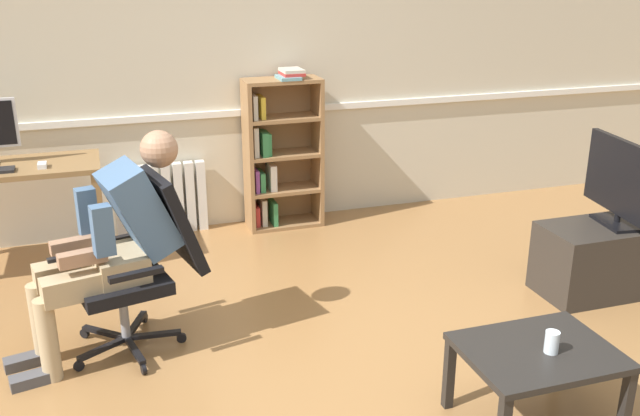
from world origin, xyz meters
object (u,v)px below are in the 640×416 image
object	(u,v)px
office_chair	(145,257)
tv_stand	(611,257)
person_seated	(111,242)
coffee_table	(538,359)
bookshelf	(278,153)
computer_mouse	(42,165)
tv_screen	(623,182)
drinking_glass	(552,342)
radiator	(161,199)

from	to	relation	value
office_chair	tv_stand	distance (m)	2.95
office_chair	tv_stand	size ratio (longest dim) A/B	1.03
person_seated	coffee_table	size ratio (longest dim) A/B	1.78
bookshelf	office_chair	xyz separation A→B (m)	(-1.17, -1.59, -0.08)
person_seated	computer_mouse	bearing A→B (deg)	-175.46
office_chair	tv_stand	xyz separation A→B (m)	(2.92, -0.24, -0.30)
tv_stand	coffee_table	bearing A→B (deg)	-140.61
computer_mouse	bookshelf	distance (m)	1.78
tv_screen	drinking_glass	distance (m)	1.71
bookshelf	coffee_table	size ratio (longest dim) A/B	1.85
tv_screen	radiator	bearing A→B (deg)	61.87
tv_stand	coffee_table	size ratio (longest dim) A/B	1.40
person_seated	tv_screen	bearing A→B (deg)	73.34
bookshelf	drinking_glass	size ratio (longest dim) A/B	12.33
person_seated	tv_stand	world-z (taller)	person_seated
radiator	tv_screen	world-z (taller)	tv_screen
radiator	office_chair	bearing A→B (deg)	-98.13
coffee_table	bookshelf	bearing A→B (deg)	98.88
coffee_table	drinking_glass	distance (m)	0.12
person_seated	coffee_table	xyz separation A→B (m)	(1.79, -1.27, -0.31)
drinking_glass	computer_mouse	bearing A→B (deg)	131.17
person_seated	tv_stand	size ratio (longest dim) A/B	1.27
radiator	office_chair	xyz separation A→B (m)	(-0.24, -1.69, 0.24)
tv_stand	tv_screen	xyz separation A→B (m)	(0.00, -0.00, 0.51)
person_seated	tv_screen	size ratio (longest dim) A/B	1.60
radiator	drinking_glass	size ratio (longest dim) A/B	6.82
person_seated	office_chair	bearing A→B (deg)	90.00
bookshelf	drinking_glass	xyz separation A→B (m)	(0.49, -2.94, -0.15)
computer_mouse	coffee_table	world-z (taller)	computer_mouse
computer_mouse	tv_screen	xyz separation A→B (m)	(3.48, -1.42, -0.03)
office_chair	drinking_glass	bearing A→B (deg)	38.03
radiator	office_chair	distance (m)	1.73
office_chair	coffee_table	xyz separation A→B (m)	(1.63, -1.31, -0.18)
office_chair	drinking_glass	world-z (taller)	office_chair
computer_mouse	drinking_glass	world-z (taller)	computer_mouse
tv_screen	computer_mouse	bearing A→B (deg)	75.37
drinking_glass	tv_stand	bearing A→B (deg)	41.17
computer_mouse	tv_stand	world-z (taller)	computer_mouse
tv_screen	person_seated	bearing A→B (deg)	93.87
bookshelf	person_seated	distance (m)	2.11
drinking_glass	coffee_table	bearing A→B (deg)	131.26
computer_mouse	drinking_glass	bearing A→B (deg)	-48.83
tv_stand	tv_screen	world-z (taller)	tv_screen
office_chair	bookshelf	bearing A→B (deg)	130.72
computer_mouse	office_chair	size ratio (longest dim) A/B	0.10
computer_mouse	radiator	distance (m)	1.06
computer_mouse	person_seated	size ratio (longest dim) A/B	0.08
person_seated	drinking_glass	size ratio (longest dim) A/B	11.84
person_seated	coffee_table	distance (m)	2.22
bookshelf	coffee_table	world-z (taller)	bookshelf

